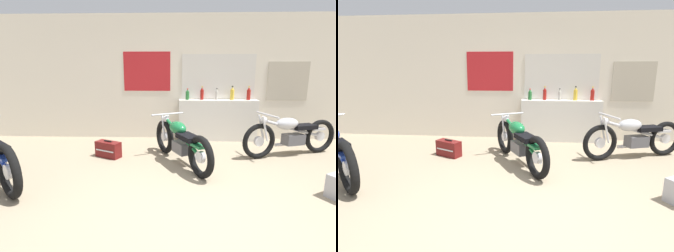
% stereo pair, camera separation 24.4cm
% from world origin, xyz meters
% --- Properties ---
extents(ground_plane, '(24.00, 24.00, 0.00)m').
position_xyz_m(ground_plane, '(0.00, 0.00, 0.00)').
color(ground_plane, gray).
extents(wall_back, '(10.00, 0.07, 2.80)m').
position_xyz_m(wall_back, '(0.02, 3.45, 1.40)').
color(wall_back, beige).
rests_on(wall_back, ground_plane).
extents(sill_counter, '(1.76, 0.28, 0.93)m').
position_xyz_m(sill_counter, '(0.67, 3.27, 0.47)').
color(sill_counter, silver).
rests_on(sill_counter, ground_plane).
extents(bottle_leftmost, '(0.08, 0.08, 0.25)m').
position_xyz_m(bottle_leftmost, '(-0.02, 3.27, 1.04)').
color(bottle_leftmost, '#23662D').
rests_on(bottle_leftmost, sill_counter).
extents(bottle_left_center, '(0.08, 0.08, 0.30)m').
position_xyz_m(bottle_left_center, '(0.31, 3.29, 1.07)').
color(bottle_left_center, maroon).
rests_on(bottle_left_center, sill_counter).
extents(bottle_center, '(0.07, 0.07, 0.26)m').
position_xyz_m(bottle_center, '(0.64, 3.30, 1.05)').
color(bottle_center, '#B7B2A8').
rests_on(bottle_center, sill_counter).
extents(bottle_right_center, '(0.09, 0.09, 0.31)m').
position_xyz_m(bottle_right_center, '(0.98, 3.27, 1.07)').
color(bottle_right_center, gold).
rests_on(bottle_right_center, sill_counter).
extents(bottle_rightmost, '(0.08, 0.08, 0.30)m').
position_xyz_m(bottle_rightmost, '(1.35, 3.28, 1.07)').
color(bottle_rightmost, maroon).
rests_on(bottle_rightmost, sill_counter).
extents(motorcycle_green, '(1.03, 1.79, 0.81)m').
position_xyz_m(motorcycle_green, '(-0.18, 1.71, 0.39)').
color(motorcycle_green, black).
rests_on(motorcycle_green, ground_plane).
extents(motorcycle_silver, '(1.95, 0.81, 0.83)m').
position_xyz_m(motorcycle_silver, '(1.90, 2.22, 0.40)').
color(motorcycle_silver, black).
rests_on(motorcycle_silver, ground_plane).
extents(hard_case_darkred, '(0.52, 0.39, 0.32)m').
position_xyz_m(hard_case_darkred, '(-1.53, 2.01, 0.15)').
color(hard_case_darkred, maroon).
rests_on(hard_case_darkred, ground_plane).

